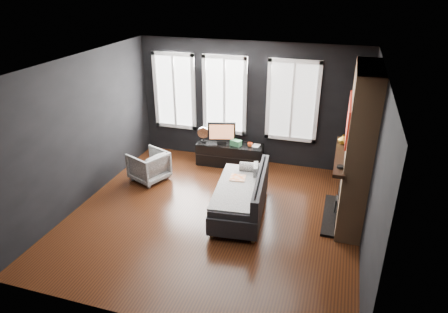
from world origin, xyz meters
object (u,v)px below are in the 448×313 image
(monitor, at_px, (222,132))
(mug, at_px, (250,144))
(mantel_vase, at_px, (343,139))
(sofa, at_px, (240,194))
(book, at_px, (253,141))
(armchair, at_px, (149,165))
(media_console, at_px, (230,154))

(monitor, bearing_deg, mug, -15.41)
(monitor, xyz_separation_m, mantel_vase, (2.56, -1.05, 0.53))
(monitor, distance_m, mug, 0.69)
(sofa, distance_m, mug, 1.90)
(monitor, height_order, mantel_vase, mantel_vase)
(mantel_vase, bearing_deg, mug, 151.18)
(book, xyz_separation_m, mantel_vase, (1.86, -1.12, 0.70))
(armchair, height_order, monitor, monitor)
(mug, distance_m, mantel_vase, 2.30)
(mug, xyz_separation_m, mantel_vase, (1.91, -1.05, 0.75))
(mug, relative_size, book, 0.54)
(book, height_order, mantel_vase, mantel_vase)
(sofa, relative_size, media_console, 1.25)
(sofa, bearing_deg, mug, 92.52)
(book, bearing_deg, media_console, -172.11)
(monitor, bearing_deg, media_console, -15.12)
(armchair, distance_m, monitor, 1.75)
(monitor, relative_size, mantel_vase, 3.62)
(sofa, distance_m, mantel_vase, 2.04)
(mantel_vase, bearing_deg, media_console, 156.11)
(mug, bearing_deg, book, 56.80)
(monitor, relative_size, book, 3.02)
(sofa, xyz_separation_m, mug, (-0.28, 1.87, 0.16))
(sofa, xyz_separation_m, monitor, (-0.93, 1.87, 0.39))
(media_console, distance_m, monitor, 0.56)
(media_console, relative_size, mantel_vase, 8.53)
(sofa, bearing_deg, mantel_vase, 20.64)
(sofa, bearing_deg, monitor, 110.45)
(book, bearing_deg, monitor, -174.11)
(monitor, xyz_separation_m, book, (0.70, 0.07, -0.18))
(sofa, xyz_separation_m, media_console, (-0.74, 1.87, -0.14))
(armchair, relative_size, monitor, 1.10)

